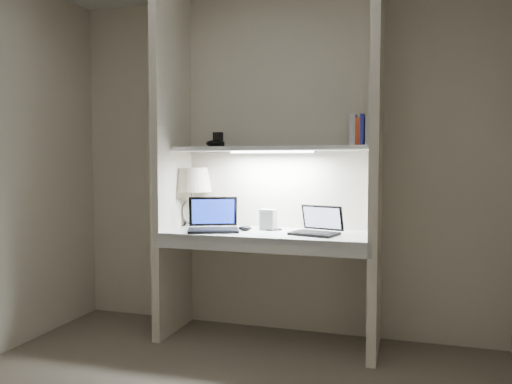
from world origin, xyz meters
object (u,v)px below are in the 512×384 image
at_px(table_lamp, 192,187).
at_px(laptop_main, 213,223).
at_px(laptop_netbook, 317,228).
at_px(speaker, 268,220).
at_px(book_row, 365,131).

relative_size(table_lamp, laptop_main, 1.02).
xyz_separation_m(laptop_main, laptop_netbook, (0.74, 0.04, -0.01)).
relative_size(table_lamp, speaker, 2.99).
bearing_deg(laptop_netbook, laptop_main, -161.95).
relative_size(table_lamp, laptop_netbook, 1.25).
distance_m(table_lamp, laptop_netbook, 1.03).
distance_m(laptop_main, laptop_netbook, 0.74).
height_order(table_lamp, book_row, book_row).
bearing_deg(book_row, speaker, -178.44).
height_order(laptop_main, laptop_netbook, laptop_main).
bearing_deg(laptop_main, laptop_netbook, -19.59).
xyz_separation_m(table_lamp, laptop_main, (0.25, -0.19, -0.25)).
height_order(laptop_main, speaker, laptop_main).
bearing_deg(laptop_main, book_row, -14.07).
distance_m(table_lamp, book_row, 1.35).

